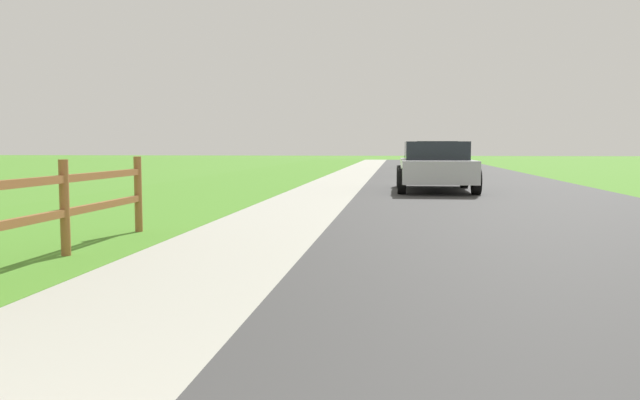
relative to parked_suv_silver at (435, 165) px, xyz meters
name	(u,v)px	position (x,y,z in m)	size (l,w,h in m)	color
ground_plane	(370,179)	(-2.14, 6.54, -0.72)	(120.00, 120.00, 0.00)	#4B8829
road_asphalt	(456,177)	(1.36, 8.54, -0.72)	(7.00, 66.00, 0.01)	#393939
curb_concrete	(302,176)	(-5.14, 8.54, -0.72)	(6.00, 66.00, 0.01)	#A6A598
grass_verge	(268,175)	(-6.64, 8.54, -0.71)	(5.00, 66.00, 0.00)	#4B8829
parked_suv_silver	(435,165)	(0.00, 0.00, 0.00)	(2.20, 4.53, 1.40)	#B7BABF
parked_car_white	(436,158)	(0.55, 9.13, 0.03)	(2.16, 4.44, 1.47)	white
parked_car_beige	(422,155)	(0.28, 18.77, 0.05)	(2.04, 4.82, 1.52)	#C6B793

